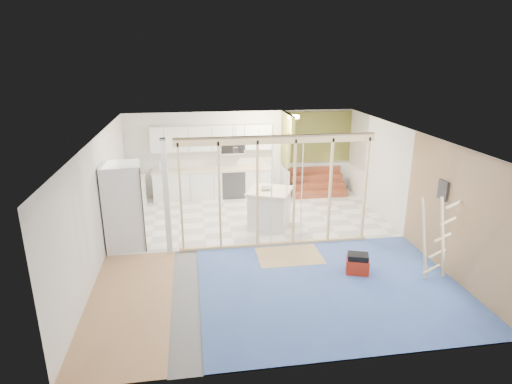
{
  "coord_description": "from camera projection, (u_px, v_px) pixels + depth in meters",
  "views": [
    {
      "loc": [
        -1.52,
        -8.89,
        4.27
      ],
      "look_at": [
        -0.06,
        0.6,
        1.14
      ],
      "focal_mm": 30.0,
      "sensor_mm": 36.0,
      "label": 1
    }
  ],
  "objects": [
    {
      "name": "island",
      "position": [
        269.0,
        209.0,
        10.83
      ],
      "size": [
        1.36,
        1.36,
        1.01
      ],
      "rotation": [
        0.0,
        0.0,
        -0.41
      ],
      "color": "silver",
      "rests_on": "room"
    },
    {
      "name": "base_cabinets",
      "position": [
        190.0,
        187.0,
        12.68
      ],
      "size": [
        4.45,
        2.24,
        0.93
      ],
      "color": "white",
      "rests_on": "room"
    },
    {
      "name": "stud_frame",
      "position": [
        253.0,
        182.0,
        9.38
      ],
      "size": [
        4.66,
        0.14,
        2.6
      ],
      "color": "#DEBE88",
      "rests_on": "room"
    },
    {
      "name": "ceiling_light",
      "position": [
        294.0,
        117.0,
        12.14
      ],
      "size": [
        0.32,
        0.32,
        0.08
      ],
      "primitive_type": "cylinder",
      "color": "#FFEABF",
      "rests_on": "room"
    },
    {
      "name": "fridge",
      "position": [
        124.0,
        207.0,
        9.57
      ],
      "size": [
        0.95,
        0.92,
        1.98
      ],
      "rotation": [
        0.0,
        0.0,
        0.12
      ],
      "color": "silver",
      "rests_on": "room"
    },
    {
      "name": "toolbox",
      "position": [
        357.0,
        264.0,
        8.64
      ],
      "size": [
        0.53,
        0.46,
        0.43
      ],
      "rotation": [
        0.0,
        0.0,
        -0.33
      ],
      "color": "#B52410",
      "rests_on": "room"
    },
    {
      "name": "pot_rack",
      "position": [
        239.0,
        145.0,
        11.01
      ],
      "size": [
        0.52,
        0.52,
        0.72
      ],
      "color": "black",
      "rests_on": "room"
    },
    {
      "name": "bowl",
      "position": [
        266.0,
        188.0,
        10.69
      ],
      "size": [
        0.28,
        0.28,
        0.07
      ],
      "primitive_type": "imported",
      "rotation": [
        0.0,
        0.0,
        -0.06
      ],
      "color": "beige",
      "rests_on": "island"
    },
    {
      "name": "sheathing_panel",
      "position": [
        460.0,
        217.0,
        8.12
      ],
      "size": [
        0.02,
        4.0,
        2.6
      ],
      "primitive_type": "cube",
      "color": "#A67D5A",
      "rests_on": "room"
    },
    {
      "name": "upper_cabinets",
      "position": [
        214.0,
        139.0,
        12.8
      ],
      "size": [
        3.6,
        0.41,
        0.85
      ],
      "color": "white",
      "rests_on": "room"
    },
    {
      "name": "green_partition",
      "position": [
        308.0,
        165.0,
        13.34
      ],
      "size": [
        2.25,
        1.51,
        2.6
      ],
      "color": "olive",
      "rests_on": "room"
    },
    {
      "name": "electrical_panel",
      "position": [
        443.0,
        190.0,
        8.57
      ],
      "size": [
        0.04,
        0.3,
        0.4
      ],
      "primitive_type": "cube",
      "color": "#37373C",
      "rests_on": "room"
    },
    {
      "name": "room",
      "position": [
        263.0,
        193.0,
        9.5
      ],
      "size": [
        7.01,
        8.01,
        2.61
      ],
      "color": "slate",
      "rests_on": "ground"
    },
    {
      "name": "ladder",
      "position": [
        436.0,
        239.0,
        8.16
      ],
      "size": [
        0.93,
        0.16,
        1.74
      ],
      "rotation": [
        0.0,
        0.0,
        0.29
      ],
      "color": "beige",
      "rests_on": "room"
    },
    {
      "name": "soap_bottle_a",
      "position": [
        159.0,
        165.0,
        12.73
      ],
      "size": [
        0.15,
        0.15,
        0.33
      ],
      "primitive_type": "imported",
      "rotation": [
        0.0,
        0.0,
        0.2
      ],
      "color": "silver",
      "rests_on": "base_cabinets"
    },
    {
      "name": "floor_overlays",
      "position": [
        265.0,
        245.0,
        9.97
      ],
      "size": [
        7.0,
        8.0,
        0.03
      ],
      "color": "white",
      "rests_on": "room"
    },
    {
      "name": "soap_bottle_b",
      "position": [
        264.0,
        163.0,
        13.27
      ],
      "size": [
        0.09,
        0.09,
        0.17
      ],
      "primitive_type": "imported",
      "rotation": [
        0.0,
        0.0,
        -0.16
      ],
      "color": "white",
      "rests_on": "base_cabinets"
    }
  ]
}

